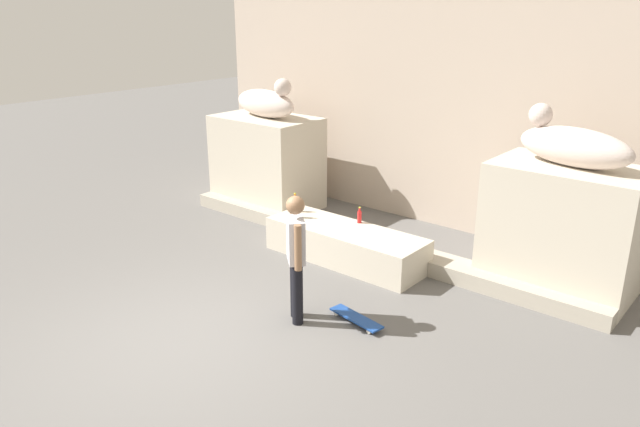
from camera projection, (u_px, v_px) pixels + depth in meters
The scene contains 13 objects.
ground_plane at pixel (184, 342), 7.26m from camera, with size 40.00×40.00×0.00m, color #605E5B.
facade_wall at pixel (440, 64), 10.57m from camera, with size 9.82×0.60×5.69m, color #BCAA98.
pedestal_left at pixel (267, 162), 11.90m from camera, with size 2.01×1.29×1.79m, color beige.
pedestal_right at pixel (563, 228), 8.40m from camera, with size 2.01×1.29×1.79m, color beige.
statue_reclining_left at pixel (266, 102), 11.49m from camera, with size 1.66×0.79×0.78m.
statue_reclining_right at pixel (572, 145), 8.04m from camera, with size 1.68×0.87×0.78m.
ledge_block at pixel (346, 244), 9.49m from camera, with size 2.64×0.88×0.53m, color beige.
skater at pixel (296, 253), 7.48m from camera, with size 0.43×0.39×1.67m.
skateboard at pixel (356, 318), 7.68m from camera, with size 0.82×0.33×0.08m.
bottle_green at pixel (296, 210), 9.84m from camera, with size 0.08×0.08×0.31m.
bottle_orange at pixel (295, 204), 10.13m from camera, with size 0.07×0.07×0.32m.
bottle_red at pixel (359, 216), 9.62m from camera, with size 0.07×0.07×0.26m.
stair_step at pixel (365, 243), 9.92m from camera, with size 7.79×0.50×0.24m, color #A9A08F.
Camera 1 is at (5.33, -3.81, 3.86)m, focal length 33.85 mm.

